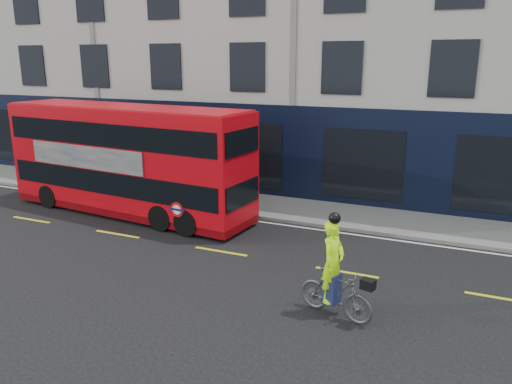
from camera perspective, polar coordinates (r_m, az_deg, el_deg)
The scene contains 8 objects.
ground at distance 14.58m, azimuth -6.78°, elevation -8.78°, with size 120.00×120.00×0.00m, color black.
pavement at distance 20.08m, azimuth 2.53°, elevation -1.78°, with size 60.00×3.00×0.12m, color slate.
kerb at distance 18.74m, azimuth 0.88°, elevation -2.98°, with size 60.00×0.12×0.13m, color slate.
building_terrace at distance 25.40m, azimuth 8.23°, elevation 18.56°, with size 50.00×10.07×15.00m.
road_edge_line at distance 18.50m, azimuth 0.52°, elevation -3.42°, with size 58.00×0.10×0.01m, color silver.
lane_dashes at distance 15.78m, azimuth -4.04°, elevation -6.79°, with size 58.00×0.12×0.01m, color gold, non-canonical shape.
bus at distance 19.67m, azimuth -14.46°, elevation 3.62°, with size 10.49×3.35×4.16m.
cyclist at distance 11.85m, azimuth 8.97°, elevation -10.15°, with size 1.98×1.05×2.53m.
Camera 1 is at (6.83, -11.47, 5.85)m, focal length 35.00 mm.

